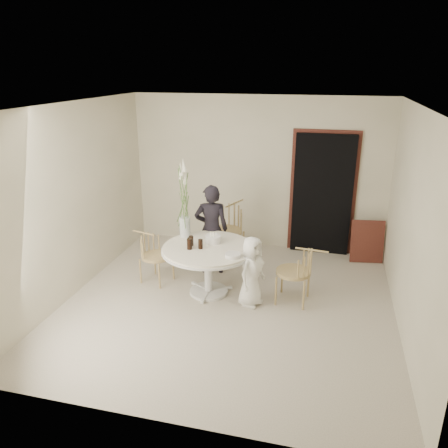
% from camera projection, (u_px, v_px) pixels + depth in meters
% --- Properties ---
extents(ground, '(4.50, 4.50, 0.00)m').
position_uv_depth(ground, '(228.00, 304.00, 6.13)').
color(ground, beige).
rests_on(ground, ground).
extents(room_shell, '(4.50, 4.50, 4.50)m').
position_uv_depth(room_shell, '(228.00, 193.00, 5.57)').
color(room_shell, silver).
rests_on(room_shell, ground).
extents(doorway, '(1.00, 0.10, 2.10)m').
position_uv_depth(doorway, '(322.00, 195.00, 7.51)').
color(doorway, black).
rests_on(doorway, ground).
extents(door_trim, '(1.12, 0.03, 2.22)m').
position_uv_depth(door_trim, '(323.00, 191.00, 7.52)').
color(door_trim, maroon).
rests_on(door_trim, ground).
extents(table, '(1.33, 1.33, 0.73)m').
position_uv_depth(table, '(208.00, 254.00, 6.23)').
color(table, silver).
rests_on(table, ground).
extents(picture_frame, '(0.56, 0.24, 0.72)m').
position_uv_depth(picture_frame, '(367.00, 242.00, 7.34)').
color(picture_frame, maroon).
rests_on(picture_frame, ground).
extents(chair_far, '(0.67, 0.70, 0.98)m').
position_uv_depth(chair_far, '(230.00, 223.00, 7.39)').
color(chair_far, tan).
rests_on(chair_far, ground).
extents(chair_right, '(0.53, 0.50, 0.84)m').
position_uv_depth(chair_right, '(302.00, 267.00, 5.99)').
color(chair_right, tan).
rests_on(chair_right, ground).
extents(chair_left, '(0.53, 0.51, 0.78)m').
position_uv_depth(chair_left, '(150.00, 250.00, 6.66)').
color(chair_left, tan).
rests_on(chair_left, ground).
extents(girl, '(0.60, 0.46, 1.45)m').
position_uv_depth(girl, '(211.00, 229.00, 6.86)').
color(girl, black).
rests_on(girl, ground).
extents(boy, '(0.48, 0.57, 1.00)m').
position_uv_depth(boy, '(252.00, 271.00, 5.96)').
color(boy, white).
rests_on(boy, ground).
extents(birthday_cake, '(0.23, 0.23, 0.16)m').
position_uv_depth(birthday_cake, '(213.00, 239.00, 6.31)').
color(birthday_cake, white).
rests_on(birthday_cake, table).
extents(cola_tumbler_a, '(0.08, 0.08, 0.14)m').
position_uv_depth(cola_tumbler_a, '(190.00, 242.00, 6.16)').
color(cola_tumbler_a, black).
rests_on(cola_tumbler_a, table).
extents(cola_tumbler_b, '(0.08, 0.08, 0.14)m').
position_uv_depth(cola_tumbler_b, '(200.00, 244.00, 6.10)').
color(cola_tumbler_b, black).
rests_on(cola_tumbler_b, table).
extents(cola_tumbler_c, '(0.09, 0.09, 0.15)m').
position_uv_depth(cola_tumbler_c, '(189.00, 244.00, 6.08)').
color(cola_tumbler_c, black).
rests_on(cola_tumbler_c, table).
extents(cola_tumbler_d, '(0.07, 0.07, 0.14)m').
position_uv_depth(cola_tumbler_d, '(191.00, 241.00, 6.21)').
color(cola_tumbler_d, black).
rests_on(cola_tumbler_d, table).
extents(plate_stack, '(0.27, 0.27, 0.05)m').
position_uv_depth(plate_stack, '(233.00, 255.00, 5.84)').
color(plate_stack, silver).
rests_on(plate_stack, table).
extents(flower_vase, '(0.16, 0.16, 1.20)m').
position_uv_depth(flower_vase, '(184.00, 207.00, 6.42)').
color(flower_vase, silver).
rests_on(flower_vase, table).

